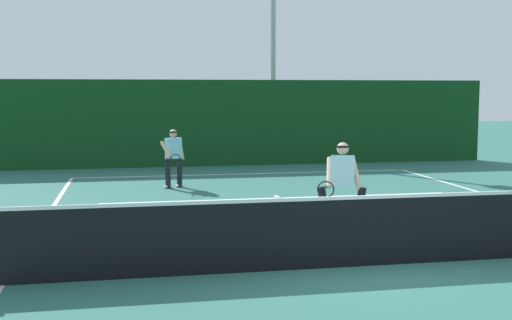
{
  "coord_description": "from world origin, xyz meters",
  "views": [
    {
      "loc": [
        -3.4,
        -8.65,
        2.51
      ],
      "look_at": [
        -0.71,
        5.2,
        1.0
      ],
      "focal_mm": 45.55,
      "sensor_mm": 36.0,
      "label": 1
    }
  ],
  "objects_px": {
    "player_far": "(174,156)",
    "light_pole": "(273,33)",
    "tennis_ball": "(442,208)",
    "player_near": "(342,183)"
  },
  "relations": [
    {
      "from": "player_far",
      "to": "light_pole",
      "type": "distance_m",
      "value": 8.4
    },
    {
      "from": "tennis_ball",
      "to": "light_pole",
      "type": "height_order",
      "value": "light_pole"
    },
    {
      "from": "player_far",
      "to": "tennis_ball",
      "type": "height_order",
      "value": "player_far"
    },
    {
      "from": "player_near",
      "to": "light_pole",
      "type": "height_order",
      "value": "light_pole"
    },
    {
      "from": "player_near",
      "to": "tennis_ball",
      "type": "xyz_separation_m",
      "value": [
        2.82,
        1.71,
        -0.85
      ]
    },
    {
      "from": "light_pole",
      "to": "tennis_ball",
      "type": "bearing_deg",
      "value": -82.51
    },
    {
      "from": "player_near",
      "to": "light_pole",
      "type": "relative_size",
      "value": 0.21
    },
    {
      "from": "player_near",
      "to": "light_pole",
      "type": "bearing_deg",
      "value": -78.43
    },
    {
      "from": "player_near",
      "to": "light_pole",
      "type": "distance_m",
      "value": 12.82
    },
    {
      "from": "light_pole",
      "to": "player_far",
      "type": "bearing_deg",
      "value": -122.47
    }
  ]
}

